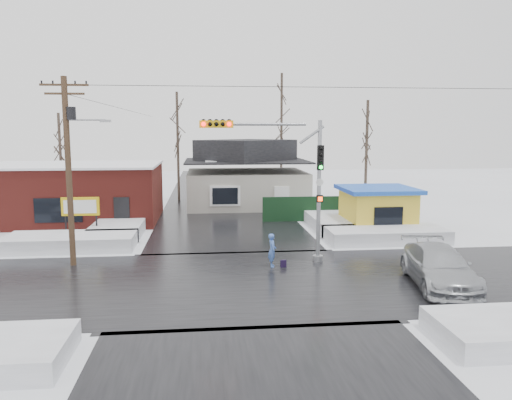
{
  "coord_description": "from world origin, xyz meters",
  "views": [
    {
      "loc": [
        -1.6,
        -20.87,
        6.52
      ],
      "look_at": [
        1.0,
        4.08,
        3.0
      ],
      "focal_mm": 35.0,
      "sensor_mm": 36.0,
      "label": 1
    }
  ],
  "objects": [
    {
      "name": "tree_far_right",
      "position": [
        12.0,
        20.0,
        7.16
      ],
      "size": [
        3.0,
        3.0,
        9.0
      ],
      "color": "#332821",
      "rests_on": "ground"
    },
    {
      "name": "tree_far_west",
      "position": [
        -14.0,
        24.0,
        6.36
      ],
      "size": [
        3.0,
        3.0,
        8.0
      ],
      "color": "#332821",
      "rests_on": "ground"
    },
    {
      "name": "tree_far_mid",
      "position": [
        6.0,
        28.0,
        9.54
      ],
      "size": [
        3.0,
        3.0,
        12.0
      ],
      "color": "#332821",
      "rests_on": "ground"
    },
    {
      "name": "snowbank_nw",
      "position": [
        -9.0,
        7.0,
        0.4
      ],
      "size": [
        7.0,
        3.0,
        0.8
      ],
      "primitive_type": "cube",
      "color": "white",
      "rests_on": "ground"
    },
    {
      "name": "road_ns",
      "position": [
        0.0,
        0.0,
        0.01
      ],
      "size": [
        10.0,
        120.0,
        0.02
      ],
      "primitive_type": "cube",
      "color": "black",
      "rests_on": "ground"
    },
    {
      "name": "car",
      "position": [
        8.17,
        -1.41,
        0.81
      ],
      "size": [
        3.1,
        5.88,
        1.63
      ],
      "primitive_type": "imported",
      "rotation": [
        0.0,
        0.0,
        -0.15
      ],
      "color": "#B5B8BD",
      "rests_on": "ground"
    },
    {
      "name": "shopping_bag",
      "position": [
        2.1,
        2.04,
        0.17
      ],
      "size": [
        0.29,
        0.13,
        0.35
      ],
      "primitive_type": "cube",
      "rotation": [
        0.0,
        0.0,
        0.05
      ],
      "color": "black",
      "rests_on": "ground"
    },
    {
      "name": "marquee_sign",
      "position": [
        -9.0,
        9.49,
        1.92
      ],
      "size": [
        2.2,
        0.21,
        2.55
      ],
      "color": "black",
      "rests_on": "ground"
    },
    {
      "name": "utility_pole",
      "position": [
        -7.93,
        3.5,
        5.11
      ],
      "size": [
        3.15,
        0.44,
        9.0
      ],
      "color": "#382619",
      "rests_on": "ground"
    },
    {
      "name": "tree_far_left",
      "position": [
        -4.0,
        26.0,
        7.95
      ],
      "size": [
        3.0,
        3.0,
        10.0
      ],
      "color": "#332821",
      "rests_on": "ground"
    },
    {
      "name": "ground",
      "position": [
        0.0,
        0.0,
        0.0
      ],
      "size": [
        120.0,
        120.0,
        0.0
      ],
      "primitive_type": "plane",
      "color": "white",
      "rests_on": "ground"
    },
    {
      "name": "fence",
      "position": [
        6.5,
        14.0,
        0.9
      ],
      "size": [
        8.0,
        0.12,
        1.8
      ],
      "primitive_type": "cube",
      "color": "black",
      "rests_on": "ground"
    },
    {
      "name": "snowbank_nside_e",
      "position": [
        7.0,
        12.0,
        0.4
      ],
      "size": [
        3.0,
        8.0,
        0.8
      ],
      "primitive_type": "cube",
      "color": "white",
      "rests_on": "ground"
    },
    {
      "name": "kiosk",
      "position": [
        9.5,
        9.99,
        1.46
      ],
      "size": [
        4.6,
        4.6,
        2.88
      ],
      "color": "yellow",
      "rests_on": "ground"
    },
    {
      "name": "snowbank_ne",
      "position": [
        9.0,
        7.0,
        0.4
      ],
      "size": [
        7.0,
        3.0,
        0.8
      ],
      "primitive_type": "cube",
      "color": "white",
      "rests_on": "ground"
    },
    {
      "name": "traffic_signal",
      "position": [
        2.43,
        2.97,
        4.54
      ],
      "size": [
        6.05,
        0.68,
        7.0
      ],
      "color": "gray",
      "rests_on": "ground"
    },
    {
      "name": "road_ew",
      "position": [
        0.0,
        0.0,
        0.01
      ],
      "size": [
        120.0,
        10.0,
        0.02
      ],
      "primitive_type": "cube",
      "color": "black",
      "rests_on": "ground"
    },
    {
      "name": "brick_building",
      "position": [
        -11.0,
        15.99,
        2.08
      ],
      "size": [
        12.2,
        8.2,
        4.12
      ],
      "color": "maroon",
      "rests_on": "ground"
    },
    {
      "name": "house",
      "position": [
        2.0,
        22.0,
        2.62
      ],
      "size": [
        10.4,
        8.4,
        5.76
      ],
      "color": "#B3AFA1",
      "rests_on": "ground"
    },
    {
      "name": "pedestrian",
      "position": [
        1.59,
        2.23,
        0.8
      ],
      "size": [
        0.41,
        0.6,
        1.61
      ],
      "primitive_type": "imported",
      "rotation": [
        0.0,
        0.0,
        1.52
      ],
      "color": "#456DC3",
      "rests_on": "ground"
    },
    {
      "name": "snowbank_nside_w",
      "position": [
        -7.0,
        12.0,
        0.4
      ],
      "size": [
        3.0,
        8.0,
        0.8
      ],
      "primitive_type": "cube",
      "color": "white",
      "rests_on": "ground"
    }
  ]
}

